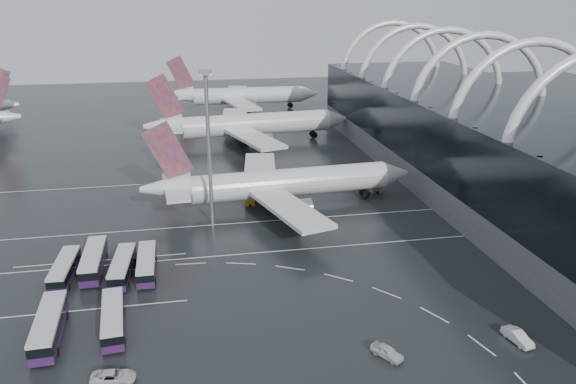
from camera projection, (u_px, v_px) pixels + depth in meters
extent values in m
plane|color=black|center=(243.00, 249.00, 98.85)|extent=(420.00, 420.00, 0.00)
cube|color=#57585C|center=(505.00, 178.00, 127.24)|extent=(42.00, 160.00, 6.00)
cube|color=black|center=(511.00, 135.00, 123.92)|extent=(42.00, 160.00, 14.00)
torus|color=white|center=(526.00, 124.00, 111.36)|extent=(33.80, 1.80, 33.80)
torus|color=white|center=(478.00, 107.00, 128.97)|extent=(33.80, 1.80, 33.80)
torus|color=white|center=(442.00, 93.00, 146.57)|extent=(33.80, 1.80, 33.80)
torus|color=white|center=(413.00, 83.00, 164.18)|extent=(33.80, 1.80, 33.80)
torus|color=white|center=(390.00, 74.00, 181.78)|extent=(33.80, 1.80, 33.80)
cube|color=silver|center=(244.00, 254.00, 96.99)|extent=(120.00, 0.25, 0.01)
cube|color=silver|center=(236.00, 223.00, 109.97)|extent=(120.00, 0.25, 0.01)
cube|color=silver|center=(225.00, 180.00, 135.91)|extent=(120.00, 0.25, 0.01)
cube|color=silver|center=(88.00, 310.00, 79.82)|extent=(28.00, 0.25, 0.01)
cube|color=silver|center=(101.00, 260.00, 94.64)|extent=(28.00, 0.25, 0.01)
cylinder|color=silver|center=(291.00, 182.00, 118.00)|extent=(41.95, 8.70, 5.78)
cone|color=silver|center=(395.00, 173.00, 123.71)|extent=(6.38, 6.19, 5.78)
cone|color=silver|center=(166.00, 188.00, 111.47)|extent=(10.36, 6.47, 5.78)
cube|color=#4C196A|center=(168.00, 152.00, 109.26)|extent=(9.63, 1.27, 12.26)
cube|color=silver|center=(176.00, 187.00, 111.95)|extent=(5.74, 18.22, 0.50)
cube|color=silver|center=(287.00, 207.00, 105.87)|extent=(13.60, 25.89, 0.80)
cube|color=silver|center=(260.00, 169.00, 128.61)|extent=(10.37, 25.66, 0.80)
cylinder|color=gray|center=(298.00, 208.00, 110.37)|extent=(5.71, 3.77, 3.39)
cylinder|color=gray|center=(276.00, 180.00, 126.74)|extent=(5.71, 3.77, 3.39)
cube|color=black|center=(272.00, 202.00, 118.37)|extent=(12.39, 7.21, 2.19)
cylinder|color=silver|center=(257.00, 124.00, 168.64)|extent=(44.91, 10.27, 6.40)
cone|color=silver|center=(337.00, 119.00, 175.17)|extent=(7.16, 6.96, 6.40)
cone|color=silver|center=(163.00, 126.00, 161.18)|extent=(11.56, 7.34, 6.40)
cube|color=#4C196A|center=(165.00, 97.00, 158.74)|extent=(10.66, 1.59, 13.58)
cube|color=silver|center=(171.00, 125.00, 161.74)|extent=(6.68, 20.23, 0.55)
cube|color=silver|center=(253.00, 138.00, 155.20)|extent=(15.47, 28.66, 0.88)
cube|color=silver|center=(234.00, 118.00, 180.26)|extent=(11.03, 28.34, 0.88)
cylinder|color=gray|center=(261.00, 140.00, 160.22)|extent=(6.38, 4.27, 3.75)
cylinder|color=gray|center=(247.00, 126.00, 178.26)|extent=(6.38, 4.27, 3.75)
cube|color=black|center=(243.00, 139.00, 168.98)|extent=(13.82, 8.20, 2.43)
cylinder|color=silver|center=(248.00, 95.00, 216.98)|extent=(41.83, 6.78, 6.23)
cone|color=silver|center=(309.00, 94.00, 220.90)|extent=(6.52, 6.31, 6.23)
cone|color=silver|center=(179.00, 95.00, 212.34)|extent=(10.82, 6.37, 6.23)
cube|color=#4C196A|center=(181.00, 73.00, 209.88)|extent=(10.35, 0.78, 13.20)
cube|color=silver|center=(185.00, 94.00, 212.69)|extent=(5.09, 19.39, 0.54)
cube|color=silver|center=(240.00, 104.00, 204.03)|extent=(12.61, 27.79, 0.86)
cube|color=silver|center=(234.00, 92.00, 228.96)|extent=(13.26, 27.84, 0.86)
cylinder|color=gray|center=(248.00, 107.00, 208.68)|extent=(5.95, 3.73, 3.65)
cylinder|color=gray|center=(243.00, 98.00, 226.64)|extent=(5.95, 3.73, 3.65)
cube|color=black|center=(237.00, 107.00, 217.71)|extent=(12.97, 7.04, 2.36)
cone|color=silver|center=(3.00, 117.00, 173.82)|extent=(10.92, 6.75, 6.14)
cone|color=silver|center=(4.00, 105.00, 194.81)|extent=(10.21, 6.15, 5.81)
cube|color=#331644|center=(65.00, 274.00, 88.37)|extent=(3.20, 12.13, 1.02)
cube|color=black|center=(64.00, 267.00, 88.01)|extent=(3.24, 11.89, 1.20)
cube|color=silver|center=(64.00, 263.00, 87.74)|extent=(3.20, 12.13, 0.42)
cylinder|color=black|center=(69.00, 287.00, 85.08)|extent=(0.36, 0.94, 0.92)
cylinder|color=black|center=(51.00, 288.00, 84.73)|extent=(0.36, 0.94, 0.92)
cylinder|color=black|center=(79.00, 264.00, 92.26)|extent=(0.36, 0.94, 0.92)
cylinder|color=black|center=(63.00, 265.00, 91.92)|extent=(0.36, 0.94, 0.92)
cube|color=#331644|center=(94.00, 265.00, 90.95)|extent=(3.03, 13.25, 1.12)
cube|color=black|center=(93.00, 258.00, 90.54)|extent=(3.09, 12.99, 1.32)
cube|color=silver|center=(93.00, 253.00, 90.24)|extent=(3.03, 13.25, 0.46)
cylinder|color=black|center=(100.00, 279.00, 87.42)|extent=(0.36, 1.02, 1.02)
cylinder|color=black|center=(81.00, 281.00, 86.91)|extent=(0.36, 1.02, 1.02)
cylinder|color=black|center=(106.00, 255.00, 95.26)|extent=(0.36, 1.02, 1.02)
cylinder|color=black|center=(89.00, 257.00, 94.75)|extent=(0.36, 1.02, 1.02)
cube|color=#331644|center=(123.00, 271.00, 89.18)|extent=(3.51, 12.30, 1.03)
cube|color=black|center=(122.00, 265.00, 88.81)|extent=(3.55, 12.06, 1.22)
cube|color=silver|center=(122.00, 260.00, 88.53)|extent=(3.51, 12.30, 0.42)
cylinder|color=black|center=(128.00, 284.00, 85.81)|extent=(0.39, 0.95, 0.93)
cylinder|color=black|center=(110.00, 285.00, 85.52)|extent=(0.39, 0.95, 0.93)
cylinder|color=black|center=(135.00, 262.00, 93.09)|extent=(0.39, 0.95, 0.93)
cylinder|color=black|center=(119.00, 263.00, 92.80)|extent=(0.39, 0.95, 0.93)
cube|color=#331644|center=(147.00, 268.00, 90.15)|extent=(2.85, 12.14, 1.02)
cube|color=black|center=(146.00, 262.00, 89.78)|extent=(2.90, 11.90, 1.21)
cube|color=silver|center=(146.00, 257.00, 89.51)|extent=(2.85, 12.14, 0.42)
cylinder|color=black|center=(155.00, 281.00, 86.93)|extent=(0.34, 0.94, 0.93)
cylinder|color=black|center=(138.00, 282.00, 86.45)|extent=(0.34, 0.94, 0.93)
cylinder|color=black|center=(156.00, 259.00, 94.10)|extent=(0.34, 0.94, 0.93)
cylinder|color=black|center=(140.00, 260.00, 93.61)|extent=(0.34, 0.94, 0.93)
cube|color=#331644|center=(50.00, 332.00, 72.99)|extent=(3.55, 13.50, 1.13)
cube|color=black|center=(49.00, 323.00, 72.58)|extent=(3.60, 13.23, 1.34)
cube|color=silver|center=(48.00, 317.00, 72.28)|extent=(3.55, 13.50, 0.46)
cylinder|color=black|center=(57.00, 352.00, 69.50)|extent=(0.40, 1.04, 1.03)
cylinder|color=black|center=(32.00, 355.00, 68.89)|extent=(0.40, 1.04, 1.03)
cylinder|color=black|center=(66.00, 316.00, 77.37)|extent=(0.40, 1.04, 1.03)
cylinder|color=black|center=(44.00, 318.00, 76.75)|extent=(0.40, 1.04, 1.03)
cube|color=#331644|center=(114.00, 324.00, 74.93)|extent=(3.82, 12.37, 1.03)
cube|color=black|center=(113.00, 316.00, 74.56)|extent=(3.85, 12.13, 1.22)
cube|color=silver|center=(112.00, 311.00, 74.29)|extent=(3.82, 12.37, 0.42)
cylinder|color=black|center=(124.00, 341.00, 71.86)|extent=(0.41, 0.96, 0.94)
cylinder|color=black|center=(103.00, 344.00, 71.19)|extent=(0.41, 0.96, 0.94)
cylinder|color=black|center=(124.00, 310.00, 78.93)|extent=(0.41, 0.96, 0.94)
cylinder|color=black|center=(104.00, 312.00, 78.25)|extent=(0.41, 0.96, 0.94)
imported|color=silver|center=(113.00, 377.00, 64.71)|extent=(5.36, 2.86, 1.43)
imported|color=silver|center=(387.00, 352.00, 69.21)|extent=(3.83, 4.60, 1.48)
imported|color=silver|center=(518.00, 337.00, 72.20)|extent=(2.41, 4.85, 1.53)
cylinder|color=gray|center=(209.00, 152.00, 105.05)|extent=(0.72, 0.72, 28.93)
cube|color=gray|center=(205.00, 72.00, 100.13)|extent=(2.27, 2.27, 0.83)
cube|color=white|center=(205.00, 74.00, 100.23)|extent=(2.07, 2.07, 0.41)
cube|color=slate|center=(315.00, 180.00, 133.87)|extent=(2.27, 1.34, 1.24)
cube|color=#B18917|center=(250.00, 203.00, 119.15)|extent=(1.99, 1.17, 1.08)
cube|color=slate|center=(377.00, 190.00, 126.95)|extent=(2.41, 1.43, 1.32)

